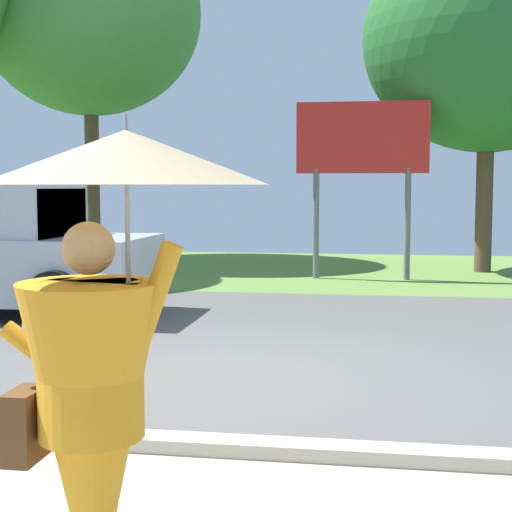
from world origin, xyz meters
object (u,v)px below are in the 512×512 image
at_px(roadside_billboard, 362,150).
at_px(tree_center_back, 488,38).
at_px(monk_pedestrian, 102,351).
at_px(tree_right_mid, 89,14).

xyz_separation_m(roadside_billboard, tree_center_back, (2.57, 1.75, 2.41)).
xyz_separation_m(monk_pedestrian, tree_center_back, (3.34, 14.17, 3.79)).
relative_size(monk_pedestrian, roadside_billboard, 0.61).
bearing_deg(tree_right_mid, monk_pedestrian, -68.83).
xyz_separation_m(tree_center_back, tree_right_mid, (-9.43, 1.55, 1.17)).
height_order(roadside_billboard, tree_right_mid, tree_right_mid).
bearing_deg(roadside_billboard, monk_pedestrian, -93.53).
bearing_deg(tree_center_back, tree_right_mid, 170.68).
distance_m(monk_pedestrian, roadside_billboard, 12.52).
bearing_deg(tree_right_mid, roadside_billboard, -25.66).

